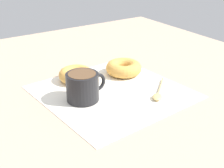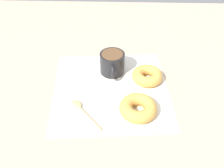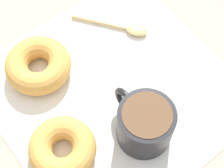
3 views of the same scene
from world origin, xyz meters
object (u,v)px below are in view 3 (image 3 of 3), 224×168
at_px(coffee_cup, 144,123).
at_px(donut_far, 38,65).
at_px(donut_near_cup, 62,148).
at_px(spoon, 126,28).

height_order(coffee_cup, donut_far, coffee_cup).
height_order(coffee_cup, donut_near_cup, coffee_cup).
distance_m(coffee_cup, donut_near_cup, 0.12).
height_order(donut_far, spoon, donut_far).
height_order(coffee_cup, spoon, coffee_cup).
bearing_deg(coffee_cup, spoon, -116.80).
relative_size(donut_near_cup, donut_far, 0.92).
xyz_separation_m(coffee_cup, donut_far, (0.08, -0.17, -0.02)).
distance_m(coffee_cup, donut_far, 0.19).
bearing_deg(donut_far, donut_near_cup, 75.68).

